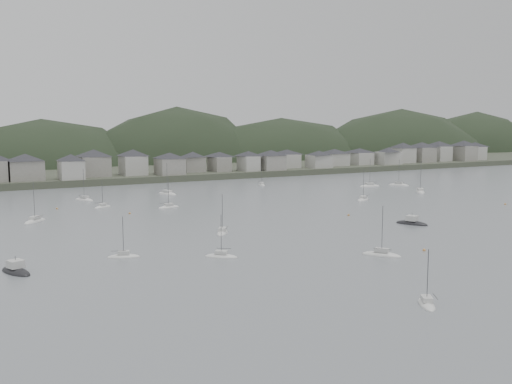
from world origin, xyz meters
TOP-DOWN VIEW (x-y plane):
  - ground at (0.00, 0.00)m, footprint 900.00×900.00m
  - far_shore_land at (0.00, 295.00)m, footprint 900.00×250.00m
  - forested_ridge at (4.83, 269.40)m, footprint 851.55×103.94m
  - waterfront_town at (50.59, 183.34)m, footprint 451.48×28.46m
  - sailboat_lead at (-36.36, 23.55)m, footprint 6.72×6.20m
  - moored_fleet at (3.09, 75.39)m, footprint 249.70×166.56m
  - motor_launch_near at (25.68, 33.91)m, footprint 6.72×9.48m
  - motor_launch_far at (-74.82, 30.49)m, footprint 6.03×9.37m
  - mooring_buoys at (-11.79, 55.97)m, footprint 167.22×101.98m

SIDE VIEW (x-z plane):
  - forested_ridge at x=4.83m, z-range -62.57..40.00m
  - ground at x=0.00m, z-range 0.00..0.00m
  - mooring_buoys at x=-11.79m, z-range -0.20..0.50m
  - moored_fleet at x=3.09m, z-range -6.57..6.92m
  - sailboat_lead at x=-36.36m, z-range -4.58..4.94m
  - motor_launch_near at x=25.68m, z-range -1.78..2.34m
  - motor_launch_far at x=-74.82m, z-range -1.76..2.33m
  - far_shore_land at x=0.00m, z-range 0.00..3.00m
  - waterfront_town at x=50.59m, z-range 2.20..15.12m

